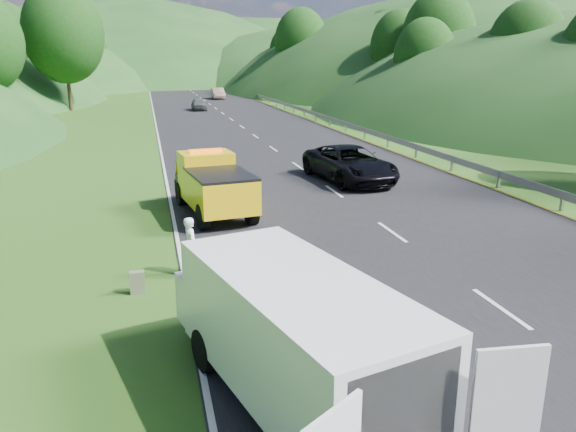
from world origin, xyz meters
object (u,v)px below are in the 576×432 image
object	(u,v)px
passing_suv	(349,181)
suitcase	(137,282)
child	(264,319)
tow_truck	(213,184)
woman	(193,275)
white_van	(292,332)
worker	(372,411)

from	to	relation	value
passing_suv	suitcase	bearing A→B (deg)	-138.38
child	passing_suv	xyz separation A→B (m)	(6.74, 13.10, 0.00)
tow_truck	woman	xyz separation A→B (m)	(-1.28, -5.90, -1.10)
white_van	woman	xyz separation A→B (m)	(-1.16, 6.14, -1.28)
child	suitcase	size ratio (longest dim) A/B	1.94
tow_truck	passing_suv	size ratio (longest dim) A/B	0.95
woman	worker	size ratio (longest dim) A/B	0.84
tow_truck	child	bearing A→B (deg)	-97.64
woman	passing_suv	size ratio (longest dim) A/B	0.27
suitcase	passing_suv	bearing A→B (deg)	49.23
child	suitcase	world-z (taller)	suitcase
worker	passing_suv	world-z (taller)	worker
white_van	child	bearing A→B (deg)	72.43
white_van	child	world-z (taller)	white_van
suitcase	tow_truck	bearing A→B (deg)	68.62
white_van	passing_suv	xyz separation A→B (m)	(6.90, 16.18, -1.28)
suitcase	passing_suv	distance (m)	14.47
worker	white_van	bearing A→B (deg)	141.25
tow_truck	passing_suv	bearing A→B (deg)	23.53
white_van	passing_suv	distance (m)	17.64
child	passing_suv	size ratio (longest dim) A/B	0.19
tow_truck	child	xyz separation A→B (m)	(0.04, -8.96, -1.10)
woman	worker	world-z (taller)	worker
woman	worker	xyz separation A→B (m)	(2.35, -6.74, 0.00)
child	worker	size ratio (longest dim) A/B	0.59
tow_truck	suitcase	xyz separation A→B (m)	(-2.67, -6.81, -0.82)
tow_truck	white_van	xyz separation A→B (m)	(-0.12, -12.05, 0.18)
tow_truck	woman	size ratio (longest dim) A/B	3.49
woman	child	distance (m)	3.32
child	passing_suv	distance (m)	14.73
suitcase	passing_suv	world-z (taller)	passing_suv
woman	tow_truck	bearing A→B (deg)	-21.27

